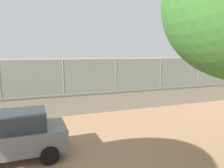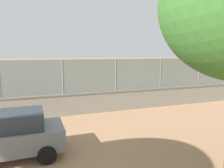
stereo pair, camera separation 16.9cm
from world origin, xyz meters
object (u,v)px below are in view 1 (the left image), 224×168
(player_baseline_waiting, at_px, (138,84))
(player_near_wall_returning, at_px, (117,87))
(parked_car_grey, at_px, (8,136))
(sports_ball, at_px, (161,87))

(player_baseline_waiting, bearing_deg, player_near_wall_returning, 32.54)
(player_near_wall_returning, bearing_deg, parked_car_grey, 48.58)
(player_baseline_waiting, relative_size, sports_ball, 12.35)
(player_baseline_waiting, xyz_separation_m, sports_ball, (-1.10, 2.17, -0.00))
(player_near_wall_returning, relative_size, sports_ball, 13.56)
(sports_ball, xyz_separation_m, parked_car_grey, (10.74, 7.41, -0.05))
(player_baseline_waiting, relative_size, parked_car_grey, 0.39)
(player_near_wall_returning, distance_m, sports_ball, 3.84)
(player_near_wall_returning, relative_size, parked_car_grey, 0.42)
(player_baseline_waiting, distance_m, sports_ball, 2.43)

